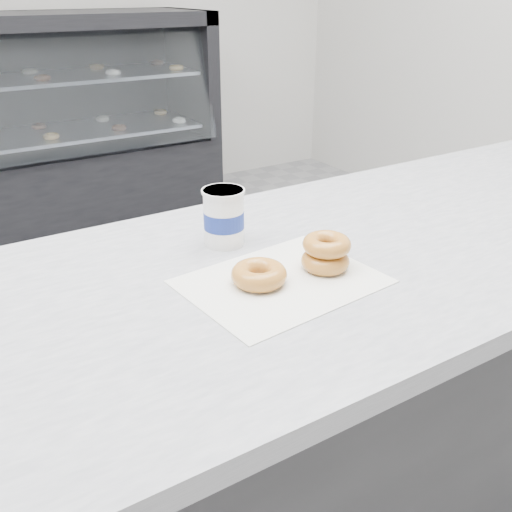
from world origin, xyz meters
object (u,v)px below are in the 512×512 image
(donut_stack, at_px, (326,253))
(counter, at_px, (261,450))
(display_case, at_px, (12,154))
(donut_single, at_px, (259,274))
(coffee_cup, at_px, (224,216))

(donut_stack, bearing_deg, counter, 151.46)
(display_case, bearing_deg, donut_single, -90.70)
(counter, xyz_separation_m, donut_single, (-0.03, -0.04, 0.47))
(donut_stack, height_order, coffee_cup, coffee_cup)
(counter, relative_size, donut_single, 30.22)
(donut_stack, bearing_deg, display_case, 92.17)
(donut_stack, bearing_deg, donut_single, 174.00)
(display_case, xyz_separation_m, donut_single, (-0.03, -2.76, 0.43))
(counter, relative_size, display_case, 1.28)
(display_case, height_order, donut_stack, display_case)
(counter, xyz_separation_m, display_case, (0.00, 2.72, 0.04))
(counter, bearing_deg, donut_stack, -28.54)
(counter, distance_m, donut_single, 0.47)
(counter, distance_m, coffee_cup, 0.53)
(display_case, relative_size, coffee_cup, 20.38)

